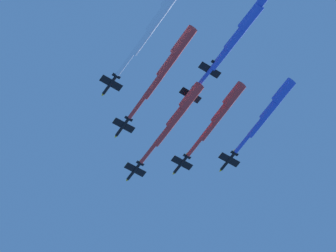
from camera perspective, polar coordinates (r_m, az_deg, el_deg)
name	(u,v)px	position (r m, az deg, el deg)	size (l,w,h in m)	color
jet_lead	(176,116)	(255.77, 0.68, 0.77)	(21.48, 45.01, 3.97)	black
jet_port_inner	(168,64)	(250.62, -0.01, 4.94)	(23.19, 47.73, 3.93)	black
jet_starboard_inner	(220,113)	(257.42, 4.18, 1.01)	(20.80, 41.64, 3.91)	black
jet_port_mid	(158,18)	(244.23, -0.83, 8.55)	(22.57, 48.18, 4.03)	black
jet_starboard_mid	(269,110)	(257.03, 8.04, 1.27)	(20.77, 41.38, 3.91)	black
jet_port_outer	(235,39)	(249.12, 5.32, 6.92)	(20.83, 44.22, 3.97)	black
jet_starboard_outer	(259,4)	(246.38, 7.27, 9.60)	(23.24, 47.88, 3.95)	black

